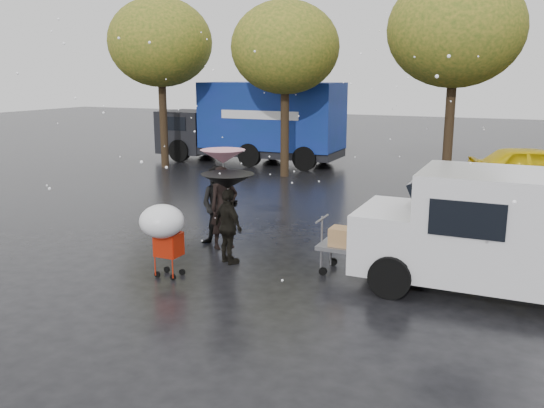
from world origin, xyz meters
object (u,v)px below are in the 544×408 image
at_px(blue_truck, 254,123).
at_px(yellow_taxi, 534,167).
at_px(person_pink, 224,208).
at_px(white_van, 509,232).
at_px(person_black, 229,227).
at_px(shopping_cart, 163,225).
at_px(vendor_cart, 362,239).

relative_size(blue_truck, yellow_taxi, 1.93).
relative_size(person_pink, white_van, 0.38).
xyz_separation_m(person_black, blue_truck, (-5.65, 12.76, 0.97)).
relative_size(person_pink, blue_truck, 0.22).
distance_m(person_pink, shopping_cart, 2.29).
distance_m(white_van, yellow_taxi, 10.90).
bearing_deg(white_van, shopping_cart, -163.27).
height_order(person_pink, vendor_cart, person_pink).
bearing_deg(person_black, person_pink, -26.50).
bearing_deg(blue_truck, person_black, -66.13).
distance_m(white_van, blue_truck, 16.48).
bearing_deg(blue_truck, vendor_cart, -55.91).
distance_m(blue_truck, yellow_taxi, 11.45).
bearing_deg(shopping_cart, person_black, 63.53).
bearing_deg(yellow_taxi, person_pink, 128.91).
relative_size(white_van, yellow_taxi, 1.14).
xyz_separation_m(blue_truck, yellow_taxi, (11.31, -1.43, -1.02)).
xyz_separation_m(person_pink, yellow_taxi, (6.30, 10.39, -0.19)).
relative_size(person_black, blue_truck, 0.19).
distance_m(person_pink, white_van, 5.94).
relative_size(shopping_cart, white_van, 0.30).
xyz_separation_m(vendor_cart, blue_truck, (-8.36, 12.35, 1.03)).
xyz_separation_m(shopping_cart, white_van, (5.96, 1.79, 0.10)).
bearing_deg(vendor_cart, yellow_taxi, 74.86).
bearing_deg(person_pink, blue_truck, 58.53).
distance_m(person_black, vendor_cart, 2.74).
bearing_deg(vendor_cart, blue_truck, 124.09).
relative_size(white_van, blue_truck, 0.59).
bearing_deg(vendor_cart, person_pink, 170.92).
bearing_deg(person_black, white_van, -145.30).
xyz_separation_m(person_pink, blue_truck, (-5.02, 11.82, 0.83)).
xyz_separation_m(person_black, yellow_taxi, (5.67, 11.33, -0.05)).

